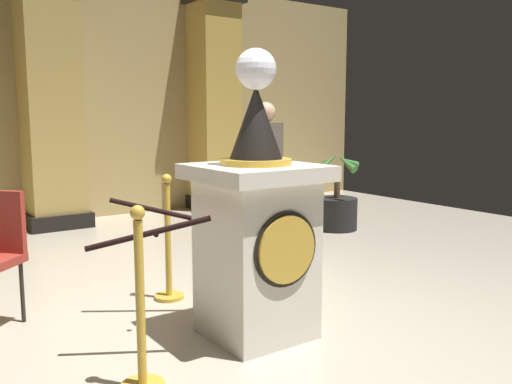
{
  "coord_description": "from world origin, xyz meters",
  "views": [
    {
      "loc": [
        -1.99,
        -3.07,
        1.5
      ],
      "look_at": [
        0.08,
        -0.14,
        0.99
      ],
      "focal_mm": 38.42,
      "sensor_mm": 36.0,
      "label": 1
    }
  ],
  "objects_px": {
    "pedestal_clock": "(256,228)",
    "potted_palm_right": "(337,208)",
    "stanchion_far": "(141,327)",
    "bystander_guest": "(265,174)",
    "stanchion_near": "(168,256)"
  },
  "relations": [
    {
      "from": "stanchion_far",
      "to": "pedestal_clock",
      "type": "bearing_deg",
      "value": 15.1
    },
    {
      "from": "stanchion_far",
      "to": "potted_palm_right",
      "type": "height_order",
      "value": "stanchion_far"
    },
    {
      "from": "stanchion_far",
      "to": "bystander_guest",
      "type": "xyz_separation_m",
      "value": [
        2.34,
        2.06,
        0.5
      ]
    },
    {
      "from": "bystander_guest",
      "to": "pedestal_clock",
      "type": "bearing_deg",
      "value": -127.74
    },
    {
      "from": "stanchion_near",
      "to": "bystander_guest",
      "type": "height_order",
      "value": "bystander_guest"
    },
    {
      "from": "pedestal_clock",
      "to": "potted_palm_right",
      "type": "bearing_deg",
      "value": 37.8
    },
    {
      "from": "pedestal_clock",
      "to": "stanchion_far",
      "type": "xyz_separation_m",
      "value": [
        -0.95,
        -0.26,
        -0.38
      ]
    },
    {
      "from": "potted_palm_right",
      "to": "stanchion_far",
      "type": "bearing_deg",
      "value": -146.99
    },
    {
      "from": "stanchion_near",
      "to": "potted_palm_right",
      "type": "xyz_separation_m",
      "value": [
        3.02,
        1.2,
        -0.08
      ]
    },
    {
      "from": "stanchion_near",
      "to": "bystander_guest",
      "type": "bearing_deg",
      "value": 26.94
    },
    {
      "from": "stanchion_far",
      "to": "potted_palm_right",
      "type": "xyz_separation_m",
      "value": [
        3.8,
        2.47,
        -0.08
      ]
    },
    {
      "from": "pedestal_clock",
      "to": "bystander_guest",
      "type": "bearing_deg",
      "value": 52.26
    },
    {
      "from": "pedestal_clock",
      "to": "stanchion_far",
      "type": "distance_m",
      "value": 1.05
    },
    {
      "from": "stanchion_far",
      "to": "potted_palm_right",
      "type": "relative_size",
      "value": 1.0
    },
    {
      "from": "potted_palm_right",
      "to": "pedestal_clock",
      "type": "bearing_deg",
      "value": -142.2
    }
  ]
}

